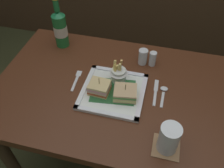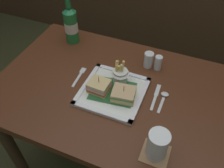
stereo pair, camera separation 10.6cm
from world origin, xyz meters
The scene contains 14 objects.
ground_plane centered at (0.00, 0.00, 0.00)m, with size 6.00×6.00×0.00m, color #34361E.
dining_table centered at (0.00, 0.00, 0.61)m, with size 1.08×0.73×0.72m.
square_plate centered at (0.02, -0.02, 0.73)m, with size 0.28×0.28×0.02m.
sandwich_half_left centered at (-0.04, -0.04, 0.76)m, with size 0.09×0.08×0.09m.
sandwich_half_right centered at (0.07, -0.04, 0.75)m, with size 0.11×0.10×0.07m.
fries_cup centered at (0.02, 0.05, 0.78)m, with size 0.08×0.08×0.11m.
beer_bottle centered at (-0.34, 0.25, 0.83)m, with size 0.07×0.07×0.27m.
drink_coaster centered at (0.27, -0.24, 0.72)m, with size 0.10×0.10×0.00m, color #946D47.
water_glass centered at (0.27, -0.24, 0.78)m, with size 0.07×0.07×0.12m.
fork centered at (-0.17, 0.01, 0.72)m, with size 0.03×0.14×0.00m.
knife centered at (0.20, 0.03, 0.72)m, with size 0.02×0.16×0.00m.
spoon centered at (0.24, 0.03, 0.73)m, with size 0.03×0.12×0.01m.
salt_shaker centered at (0.11, 0.21, 0.76)m, with size 0.05×0.05×0.08m.
pepper_shaker centered at (0.16, 0.21, 0.75)m, with size 0.04×0.04×0.07m.
Camera 1 is at (0.19, -0.73, 1.52)m, focal length 38.47 mm.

